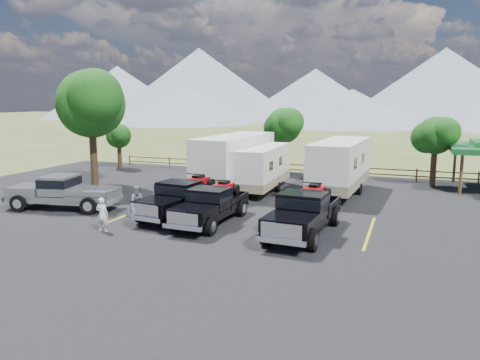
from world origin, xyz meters
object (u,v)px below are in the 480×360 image
(rig_left, at_px, (182,197))
(rig_right, at_px, (304,211))
(person_b, at_px, (138,202))
(rig_center, at_px, (211,204))
(pickup_silver, at_px, (63,192))
(trailer_right, at_px, (340,166))
(trailer_center, at_px, (262,168))
(person_a, at_px, (102,215))
(trailer_left, at_px, (235,161))
(tree_big_nw, at_px, (91,104))

(rig_left, bearing_deg, rig_right, -2.49)
(rig_left, bearing_deg, person_b, -140.43)
(rig_center, xyz_separation_m, pickup_silver, (-8.66, -0.15, 0.03))
(rig_left, relative_size, person_b, 3.78)
(trailer_right, xyz_separation_m, pickup_silver, (-13.42, -9.21, -0.80))
(trailer_center, relative_size, trailer_right, 0.86)
(person_a, bearing_deg, pickup_silver, -40.98)
(trailer_left, bearing_deg, rig_center, -72.85)
(trailer_center, distance_m, pickup_silver, 12.01)
(rig_right, bearing_deg, rig_center, 179.53)
(rig_left, relative_size, rig_right, 0.96)
(rig_left, bearing_deg, trailer_left, 97.54)
(trailer_left, height_order, trailer_center, trailer_left)
(rig_right, xyz_separation_m, trailer_left, (-6.68, 8.94, 0.82))
(rig_center, relative_size, person_b, 3.53)
(trailer_center, bearing_deg, pickup_silver, -137.01)
(rig_left, height_order, trailer_center, trailer_center)
(tree_big_nw, height_order, trailer_center, tree_big_nw)
(rig_right, distance_m, trailer_right, 9.40)
(tree_big_nw, bearing_deg, pickup_silver, -66.92)
(tree_big_nw, bearing_deg, person_a, -51.06)
(trailer_right, relative_size, person_a, 6.22)
(person_b, bearing_deg, rig_center, -20.04)
(rig_right, relative_size, person_b, 3.92)
(trailer_left, xyz_separation_m, person_a, (-1.90, -11.68, -1.06))
(trailer_left, distance_m, person_a, 11.88)
(tree_big_nw, distance_m, rig_right, 17.61)
(tree_big_nw, distance_m, trailer_left, 10.24)
(rig_left, bearing_deg, trailer_center, 82.60)
(tree_big_nw, height_order, trailer_left, tree_big_nw)
(pickup_silver, bearing_deg, rig_left, 86.17)
(tree_big_nw, relative_size, person_b, 4.78)
(trailer_left, distance_m, trailer_right, 6.86)
(tree_big_nw, height_order, trailer_right, tree_big_nw)
(person_a, bearing_deg, trailer_right, -134.88)
(rig_left, distance_m, rig_center, 2.10)
(tree_big_nw, height_order, person_a, tree_big_nw)
(rig_left, relative_size, rig_center, 1.07)
(pickup_silver, bearing_deg, rig_center, 79.65)
(rig_left, distance_m, rig_right, 6.63)
(rig_right, relative_size, trailer_right, 0.67)
(trailer_right, bearing_deg, person_b, -128.66)
(trailer_right, bearing_deg, rig_center, -114.42)
(rig_right, relative_size, person_a, 4.14)
(person_a, relative_size, person_b, 0.95)
(rig_center, height_order, person_a, rig_center)
(pickup_silver, bearing_deg, person_b, 75.12)
(trailer_left, distance_m, trailer_center, 2.06)
(rig_left, distance_m, person_a, 4.30)
(trailer_left, height_order, person_a, trailer_left)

